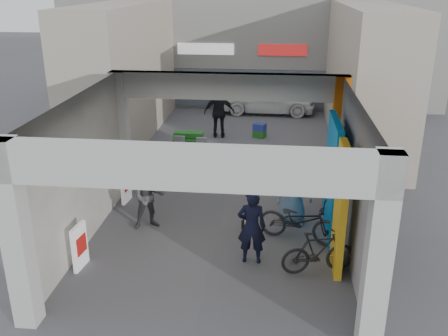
# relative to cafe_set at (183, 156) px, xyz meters

# --- Properties ---
(ground) EXTENTS (90.00, 90.00, 0.00)m
(ground) POSITION_rel_cafe_set_xyz_m (1.73, -4.33, -0.30)
(ground) COLOR #4F4E53
(ground) RESTS_ON ground
(arcade_canopy) EXTENTS (6.40, 6.45, 6.40)m
(arcade_canopy) POSITION_rel_cafe_set_xyz_m (2.27, -5.15, 2.00)
(arcade_canopy) COLOR #B4B4AF
(arcade_canopy) RESTS_ON ground
(far_building) EXTENTS (18.00, 4.08, 8.00)m
(far_building) POSITION_rel_cafe_set_xyz_m (1.73, 9.66, 3.69)
(far_building) COLOR white
(far_building) RESTS_ON ground
(plaza_bldg_left) EXTENTS (2.00, 9.00, 5.00)m
(plaza_bldg_left) POSITION_rel_cafe_set_xyz_m (-2.77, 3.17, 2.20)
(plaza_bldg_left) COLOR #A09885
(plaza_bldg_left) RESTS_ON ground
(plaza_bldg_right) EXTENTS (2.00, 9.00, 5.00)m
(plaza_bldg_right) POSITION_rel_cafe_set_xyz_m (6.23, 3.17, 2.20)
(plaza_bldg_right) COLOR #A09885
(plaza_bldg_right) RESTS_ON ground
(bollard_left) EXTENTS (0.09, 0.09, 0.81)m
(bollard_left) POSITION_rel_cafe_set_xyz_m (0.25, -2.12, 0.11)
(bollard_left) COLOR gray
(bollard_left) RESTS_ON ground
(bollard_center) EXTENTS (0.09, 0.09, 0.82)m
(bollard_center) POSITION_rel_cafe_set_xyz_m (1.66, -1.95, 0.11)
(bollard_center) COLOR gray
(bollard_center) RESTS_ON ground
(bollard_right) EXTENTS (0.09, 0.09, 0.99)m
(bollard_right) POSITION_rel_cafe_set_xyz_m (3.25, -1.97, 0.19)
(bollard_right) COLOR gray
(bollard_right) RESTS_ON ground
(advert_board_near) EXTENTS (0.16, 0.56, 1.00)m
(advert_board_near) POSITION_rel_cafe_set_xyz_m (-1.01, -6.46, 0.21)
(advert_board_near) COLOR silver
(advert_board_near) RESTS_ON ground
(advert_board_far) EXTENTS (0.15, 0.56, 1.00)m
(advert_board_far) POSITION_rel_cafe_set_xyz_m (-1.01, -3.06, 0.21)
(advert_board_far) COLOR silver
(advert_board_far) RESTS_ON ground
(cafe_set) EXTENTS (1.40, 1.13, 0.85)m
(cafe_set) POSITION_rel_cafe_set_xyz_m (0.00, 0.00, 0.00)
(cafe_set) COLOR #AEADB3
(cafe_set) RESTS_ON ground
(produce_stand) EXTENTS (1.21, 0.66, 0.80)m
(produce_stand) POSITION_rel_cafe_set_xyz_m (0.02, 0.95, 0.02)
(produce_stand) COLOR black
(produce_stand) RESTS_ON ground
(crate_stack) EXTENTS (0.55, 0.49, 0.56)m
(crate_stack) POSITION_rel_cafe_set_xyz_m (2.43, 3.31, -0.02)
(crate_stack) COLOR #1B5A19
(crate_stack) RESTS_ON ground
(border_collie) EXTENTS (0.23, 0.45, 0.63)m
(border_collie) POSITION_rel_cafe_set_xyz_m (2.46, -4.51, -0.05)
(border_collie) COLOR black
(border_collie) RESTS_ON ground
(man_with_dog) EXTENTS (0.62, 0.41, 1.70)m
(man_with_dog) POSITION_rel_cafe_set_xyz_m (2.61, -5.84, 0.55)
(man_with_dog) COLOR black
(man_with_dog) RESTS_ON ground
(man_back_turned) EXTENTS (0.97, 0.87, 1.64)m
(man_back_turned) POSITION_rel_cafe_set_xyz_m (0.00, -4.48, 0.52)
(man_back_turned) COLOR #3F3F41
(man_back_turned) RESTS_ON ground
(man_elderly) EXTENTS (1.02, 0.79, 1.85)m
(man_elderly) POSITION_rel_cafe_set_xyz_m (3.56, -3.84, 0.62)
(man_elderly) COLOR teal
(man_elderly) RESTS_ON ground
(man_crates) EXTENTS (1.20, 0.57, 1.99)m
(man_crates) POSITION_rel_cafe_set_xyz_m (0.87, 3.18, 0.70)
(man_crates) COLOR black
(man_crates) RESTS_ON ground
(bicycle_front) EXTENTS (2.08, 1.23, 1.03)m
(bicycle_front) POSITION_rel_cafe_set_xyz_m (3.69, -4.78, 0.22)
(bicycle_front) COLOR black
(bicycle_front) RESTS_ON ground
(bicycle_rear) EXTENTS (1.66, 0.86, 0.96)m
(bicycle_rear) POSITION_rel_cafe_set_xyz_m (4.03, -6.12, 0.18)
(bicycle_rear) COLOR black
(bicycle_rear) RESTS_ON ground
(white_van) EXTENTS (4.57, 1.92, 1.55)m
(white_van) POSITION_rel_cafe_set_xyz_m (2.54, 7.17, 0.47)
(white_van) COLOR white
(white_van) RESTS_ON ground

